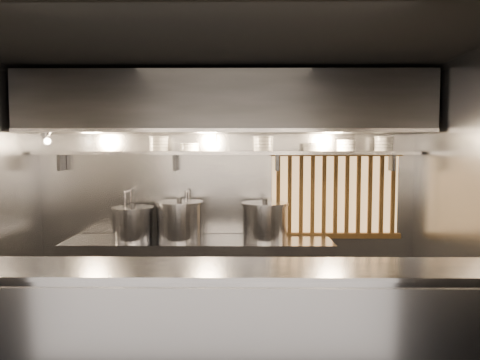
{
  "coord_description": "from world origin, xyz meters",
  "views": [
    {
      "loc": [
        0.21,
        -4.11,
        1.95
      ],
      "look_at": [
        0.17,
        0.55,
        1.62
      ],
      "focal_mm": 35.0,
      "sensor_mm": 36.0,
      "label": 1
    }
  ],
  "objects_px": {
    "heat_lamp": "(45,136)",
    "stock_pot_right": "(265,221)",
    "stock_pot_left": "(179,220)",
    "stock_pot_mid": "(133,223)",
    "pendant_bulb": "(217,146)"
  },
  "relations": [
    {
      "from": "heat_lamp",
      "to": "stock_pot_left",
      "type": "height_order",
      "value": "heat_lamp"
    },
    {
      "from": "pendant_bulb",
      "to": "stock_pot_right",
      "type": "bearing_deg",
      "value": -5.91
    },
    {
      "from": "stock_pot_mid",
      "to": "stock_pot_right",
      "type": "height_order",
      "value": "stock_pot_right"
    },
    {
      "from": "heat_lamp",
      "to": "stock_pot_mid",
      "type": "xyz_separation_m",
      "value": [
        0.85,
        0.25,
        -0.98
      ]
    },
    {
      "from": "pendant_bulb",
      "to": "stock_pot_left",
      "type": "height_order",
      "value": "pendant_bulb"
    },
    {
      "from": "heat_lamp",
      "to": "pendant_bulb",
      "type": "distance_m",
      "value": 1.83
    },
    {
      "from": "pendant_bulb",
      "to": "stock_pot_right",
      "type": "distance_m",
      "value": 1.01
    },
    {
      "from": "stock_pot_right",
      "to": "pendant_bulb",
      "type": "bearing_deg",
      "value": 174.09
    },
    {
      "from": "heat_lamp",
      "to": "pendant_bulb",
      "type": "xyz_separation_m",
      "value": [
        1.8,
        0.35,
        -0.11
      ]
    },
    {
      "from": "heat_lamp",
      "to": "stock_pot_left",
      "type": "xyz_separation_m",
      "value": [
        1.38,
        0.29,
        -0.95
      ]
    },
    {
      "from": "heat_lamp",
      "to": "stock_pot_right",
      "type": "distance_m",
      "value": 2.55
    },
    {
      "from": "heat_lamp",
      "to": "stock_pot_left",
      "type": "relative_size",
      "value": 0.54
    },
    {
      "from": "stock_pot_mid",
      "to": "stock_pot_right",
      "type": "bearing_deg",
      "value": 1.61
    },
    {
      "from": "heat_lamp",
      "to": "stock_pot_right",
      "type": "bearing_deg",
      "value": 7.11
    },
    {
      "from": "pendant_bulb",
      "to": "stock_pot_mid",
      "type": "bearing_deg",
      "value": -174.01
    }
  ]
}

